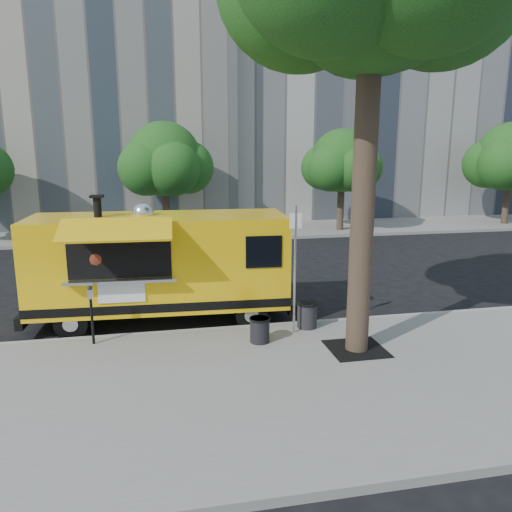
# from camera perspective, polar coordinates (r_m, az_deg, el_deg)

# --- Properties ---
(ground) EXTENTS (120.00, 120.00, 0.00)m
(ground) POSITION_cam_1_polar(r_m,az_deg,el_deg) (13.12, -4.12, -7.37)
(ground) COLOR black
(ground) RESTS_ON ground
(sidewalk) EXTENTS (60.00, 6.00, 0.15)m
(sidewalk) POSITION_cam_1_polar(r_m,az_deg,el_deg) (9.46, -0.87, -15.00)
(sidewalk) COLOR gray
(sidewalk) RESTS_ON ground
(curb) EXTENTS (60.00, 0.14, 0.16)m
(curb) POSITION_cam_1_polar(r_m,az_deg,el_deg) (12.23, -3.56, -8.49)
(curb) COLOR #999993
(curb) RESTS_ON ground
(far_sidewalk) EXTENTS (60.00, 5.00, 0.15)m
(far_sidewalk) POSITION_cam_1_polar(r_m,az_deg,el_deg) (26.17, -7.97, 2.67)
(far_sidewalk) COLOR gray
(far_sidewalk) RESTS_ON ground
(building_left) EXTENTS (22.00, 14.00, 24.00)m
(building_left) POSITION_cam_1_polar(r_m,az_deg,el_deg) (35.68, -23.74, 23.64)
(building_left) COLOR #A69C8A
(building_left) RESTS_ON ground
(building_mid) EXTENTS (20.00, 14.00, 20.00)m
(building_mid) POSITION_cam_1_polar(r_m,az_deg,el_deg) (38.18, 10.06, 20.57)
(building_mid) COLOR #A6A29B
(building_mid) RESTS_ON ground
(tree_well) EXTENTS (1.20, 1.20, 0.02)m
(tree_well) POSITION_cam_1_polar(r_m,az_deg,el_deg) (11.17, 11.39, -10.36)
(tree_well) COLOR black
(tree_well) RESTS_ON sidewalk
(far_tree_b) EXTENTS (3.60, 3.60, 5.50)m
(far_tree_b) POSITION_cam_1_polar(r_m,az_deg,el_deg) (24.97, -10.44, 10.80)
(far_tree_b) COLOR #33261C
(far_tree_b) RESTS_ON far_sidewalk
(far_tree_c) EXTENTS (3.24, 3.24, 5.21)m
(far_tree_c) POSITION_cam_1_polar(r_m,az_deg,el_deg) (26.45, 9.82, 10.65)
(far_tree_c) COLOR #33261C
(far_tree_c) RESTS_ON far_sidewalk
(far_tree_d) EXTENTS (3.78, 3.78, 5.64)m
(far_tree_d) POSITION_cam_1_polar(r_m,az_deg,el_deg) (31.62, 27.12, 10.06)
(far_tree_d) COLOR #33261C
(far_tree_d) RESTS_ON far_sidewalk
(sign_post) EXTENTS (0.28, 0.06, 3.00)m
(sign_post) POSITION_cam_1_polar(r_m,az_deg,el_deg) (11.44, 4.47, -0.68)
(sign_post) COLOR silver
(sign_post) RESTS_ON sidewalk
(parking_meter) EXTENTS (0.11, 0.11, 1.33)m
(parking_meter) POSITION_cam_1_polar(r_m,az_deg,el_deg) (11.53, -18.32, -5.65)
(parking_meter) COLOR black
(parking_meter) RESTS_ON sidewalk
(food_truck) EXTENTS (6.71, 3.20, 3.26)m
(food_truck) POSITION_cam_1_polar(r_m,az_deg,el_deg) (12.82, -10.99, -0.90)
(food_truck) COLOR yellow
(food_truck) RESTS_ON ground
(trash_bin_left) EXTENTS (0.52, 0.52, 0.62)m
(trash_bin_left) POSITION_cam_1_polar(r_m,az_deg,el_deg) (12.16, 5.87, -6.63)
(trash_bin_left) COLOR #232326
(trash_bin_left) RESTS_ON sidewalk
(trash_bin_right) EXTENTS (0.47, 0.47, 0.57)m
(trash_bin_right) POSITION_cam_1_polar(r_m,az_deg,el_deg) (11.23, 0.43, -8.34)
(trash_bin_right) COLOR black
(trash_bin_right) RESTS_ON sidewalk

